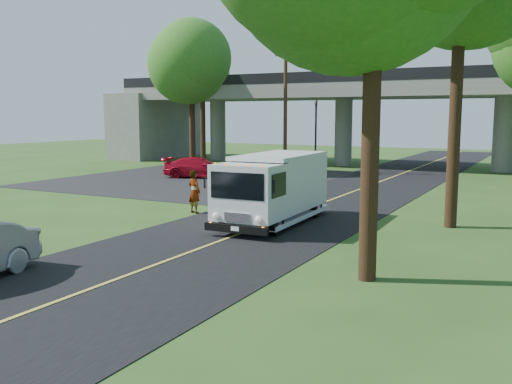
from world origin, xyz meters
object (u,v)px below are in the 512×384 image
Objects in this scene: pedestrian at (194,192)px; step_van at (274,187)px; tree_left_far at (203,74)px; tree_left_lot at (192,61)px; traffic_signal at (316,127)px; utility_pole at (285,108)px; red_sedan at (199,168)px.

step_van is at bearing -170.48° from pedestrian.
tree_left_lot is at bearing -63.43° from tree_left_far.
pedestrian is at bearing -55.82° from tree_left_lot.
utility_pole is at bearing -126.87° from traffic_signal.
pedestrian is (2.20, -18.88, -2.29)m from traffic_signal.
step_van is at bearing -72.38° from traffic_signal.
red_sedan is at bearing -124.81° from traffic_signal.
utility_pole is 0.86× the size of tree_left_lot.
traffic_signal reaches higher than red_sedan.
utility_pole is 1.43× the size of step_van.
tree_left_lot reaches higher than step_van.
pedestrian is (12.99, -20.72, -6.54)m from tree_left_far.
tree_left_lot is at bearing -151.89° from traffic_signal.
tree_left_far is 27.89m from step_van.
utility_pole reaches higher than pedestrian.
tree_left_far is at bearing 126.55° from step_van.
red_sedan is (5.62, -9.27, -6.78)m from tree_left_far.
step_van is 4.05m from pedestrian.
tree_left_lot is at bearing -161.03° from utility_pole.
tree_left_far is 2.13× the size of red_sedan.
utility_pole reaches higher than step_van.
tree_left_far is (-10.79, 1.84, 4.25)m from traffic_signal.
tree_left_lot is (-7.79, -4.16, 4.70)m from traffic_signal.
red_sedan is (-3.67, -5.44, -3.92)m from utility_pole.
utility_pole is 0.91× the size of tree_left_far.
traffic_signal is at bearing 105.61° from step_van.
utility_pole is 7.43m from tree_left_lot.
utility_pole is 1.94× the size of red_sedan.
step_van is at bearing -51.44° from tree_left_far.
tree_left_far is 1.57× the size of step_van.
tree_left_far is at bearing -40.16° from pedestrian.
tree_left_far is (-3.00, 6.00, -0.45)m from tree_left_lot.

